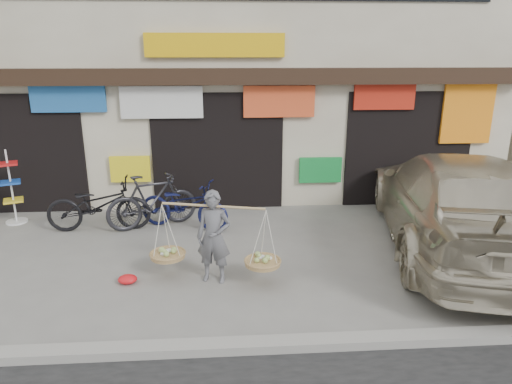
{
  "coord_description": "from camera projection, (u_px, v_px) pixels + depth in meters",
  "views": [
    {
      "loc": [
        0.18,
        -6.86,
        3.56
      ],
      "look_at": [
        0.71,
        0.9,
        1.17
      ],
      "focal_mm": 32.0,
      "sensor_mm": 36.0,
      "label": 1
    }
  ],
  "objects": [
    {
      "name": "ground",
      "position": [
        217.0,
        276.0,
        7.58
      ],
      "size": [
        70.0,
        70.0,
        0.0
      ],
      "primitive_type": "plane",
      "color": "gray",
      "rests_on": "ground"
    },
    {
      "name": "kerb",
      "position": [
        215.0,
        347.0,
        5.65
      ],
      "size": [
        70.0,
        0.25,
        0.12
      ],
      "primitive_type": "cube",
      "color": "gray",
      "rests_on": "ground"
    },
    {
      "name": "shophouse_block",
      "position": [
        217.0,
        56.0,
        12.68
      ],
      "size": [
        14.0,
        6.32,
        7.0
      ],
      "color": "beige",
      "rests_on": "ground"
    },
    {
      "name": "street_vendor",
      "position": [
        214.0,
        241.0,
        7.23
      ],
      "size": [
        2.09,
        0.94,
        1.52
      ],
      "rotation": [
        0.0,
        0.0,
        -0.24
      ],
      "color": "#5E5E62",
      "rests_on": "ground"
    },
    {
      "name": "bike_0",
      "position": [
        99.0,
        205.0,
        9.37
      ],
      "size": [
        2.12,
        0.82,
        1.1
      ],
      "primitive_type": "imported",
      "rotation": [
        0.0,
        0.0,
        1.61
      ],
      "color": "black",
      "rests_on": "ground"
    },
    {
      "name": "bike_1",
      "position": [
        152.0,
        201.0,
        9.54
      ],
      "size": [
        1.98,
        1.25,
        1.15
      ],
      "primitive_type": "imported",
      "rotation": [
        0.0,
        0.0,
        1.97
      ],
      "color": "#29292E",
      "rests_on": "ground"
    },
    {
      "name": "bike_2",
      "position": [
        184.0,
        205.0,
        9.48
      ],
      "size": [
        2.07,
        1.33,
        1.03
      ],
      "primitive_type": "imported",
      "rotation": [
        0.0,
        0.0,
        1.21
      ],
      "color": "#11153F",
      "rests_on": "ground"
    },
    {
      "name": "suv",
      "position": [
        456.0,
        201.0,
        8.52
      ],
      "size": [
        3.76,
        6.59,
        1.8
      ],
      "rotation": [
        0.0,
        0.0,
        2.93
      ],
      "color": "beige",
      "rests_on": "ground"
    },
    {
      "name": "display_rack",
      "position": [
        12.0,
        194.0,
        9.76
      ],
      "size": [
        0.5,
        0.5,
        1.62
      ],
      "rotation": [
        0.0,
        0.0,
        0.39
      ],
      "color": "silver",
      "rests_on": "ground"
    },
    {
      "name": "red_bag",
      "position": [
        128.0,
        279.0,
        7.31
      ],
      "size": [
        0.31,
        0.25,
        0.14
      ],
      "primitive_type": "ellipsoid",
      "color": "red",
      "rests_on": "ground"
    }
  ]
}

